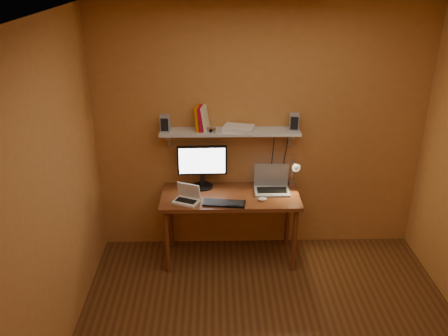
{
  "coord_description": "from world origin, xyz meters",
  "views": [
    {
      "loc": [
        -0.47,
        -3.0,
        2.95
      ],
      "look_at": [
        -0.38,
        1.18,
        1.1
      ],
      "focal_mm": 38.0,
      "sensor_mm": 36.0,
      "label": 1
    }
  ],
  "objects_px": {
    "laptop": "(272,184)",
    "shelf_camera": "(211,130)",
    "desk": "(230,202)",
    "monitor": "(202,164)",
    "mouse": "(263,199)",
    "wall_shelf": "(230,132)",
    "desk_lamp": "(294,171)",
    "speaker_right": "(294,122)",
    "speaker_left": "(165,123)",
    "keyboard": "(224,203)",
    "router": "(238,128)",
    "netbook": "(187,197)"
  },
  "relations": [
    {
      "from": "shelf_camera",
      "to": "laptop",
      "type": "bearing_deg",
      "value": -1.57
    },
    {
      "from": "keyboard",
      "to": "router",
      "type": "relative_size",
      "value": 1.41
    },
    {
      "from": "mouse",
      "to": "router",
      "type": "relative_size",
      "value": 0.3
    },
    {
      "from": "desk",
      "to": "monitor",
      "type": "bearing_deg",
      "value": 146.12
    },
    {
      "from": "mouse",
      "to": "speaker_right",
      "type": "relative_size",
      "value": 0.52
    },
    {
      "from": "keyboard",
      "to": "speaker_left",
      "type": "height_order",
      "value": "speaker_left"
    },
    {
      "from": "desk",
      "to": "laptop",
      "type": "relative_size",
      "value": 3.93
    },
    {
      "from": "laptop",
      "to": "speaker_right",
      "type": "distance_m",
      "value": 0.68
    },
    {
      "from": "netbook",
      "to": "router",
      "type": "distance_m",
      "value": 0.84
    },
    {
      "from": "mouse",
      "to": "desk_lamp",
      "type": "distance_m",
      "value": 0.47
    },
    {
      "from": "speaker_left",
      "to": "router",
      "type": "bearing_deg",
      "value": 4.11
    },
    {
      "from": "keyboard",
      "to": "router",
      "type": "bearing_deg",
      "value": 76.25
    },
    {
      "from": "speaker_left",
      "to": "shelf_camera",
      "type": "xyz_separation_m",
      "value": [
        0.45,
        -0.06,
        -0.06
      ]
    },
    {
      "from": "desk_lamp",
      "to": "speaker_right",
      "type": "bearing_deg",
      "value": 105.44
    },
    {
      "from": "desk_lamp",
      "to": "mouse",
      "type": "bearing_deg",
      "value": -143.63
    },
    {
      "from": "wall_shelf",
      "to": "mouse",
      "type": "distance_m",
      "value": 0.74
    },
    {
      "from": "shelf_camera",
      "to": "netbook",
      "type": "bearing_deg",
      "value": -133.91
    },
    {
      "from": "shelf_camera",
      "to": "router",
      "type": "bearing_deg",
      "value": 11.81
    },
    {
      "from": "mouse",
      "to": "desk_lamp",
      "type": "height_order",
      "value": "desk_lamp"
    },
    {
      "from": "shelf_camera",
      "to": "speaker_left",
      "type": "bearing_deg",
      "value": 172.83
    },
    {
      "from": "mouse",
      "to": "router",
      "type": "xyz_separation_m",
      "value": [
        -0.23,
        0.31,
        0.63
      ]
    },
    {
      "from": "laptop",
      "to": "shelf_camera",
      "type": "xyz_separation_m",
      "value": [
        -0.62,
        0.02,
        0.58
      ]
    },
    {
      "from": "desk_lamp",
      "to": "speaker_left",
      "type": "bearing_deg",
      "value": 177.47
    },
    {
      "from": "laptop",
      "to": "wall_shelf",
      "type": "bearing_deg",
      "value": 169.36
    },
    {
      "from": "desk_lamp",
      "to": "shelf_camera",
      "type": "height_order",
      "value": "shelf_camera"
    },
    {
      "from": "wall_shelf",
      "to": "desk",
      "type": "bearing_deg",
      "value": -90.0
    },
    {
      "from": "laptop",
      "to": "keyboard",
      "type": "bearing_deg",
      "value": -147.9
    },
    {
      "from": "monitor",
      "to": "keyboard",
      "type": "bearing_deg",
      "value": -61.95
    },
    {
      "from": "laptop",
      "to": "speaker_left",
      "type": "distance_m",
      "value": 1.25
    },
    {
      "from": "laptop",
      "to": "shelf_camera",
      "type": "distance_m",
      "value": 0.85
    },
    {
      "from": "wall_shelf",
      "to": "laptop",
      "type": "height_order",
      "value": "wall_shelf"
    },
    {
      "from": "mouse",
      "to": "speaker_left",
      "type": "relative_size",
      "value": 0.53
    },
    {
      "from": "laptop",
      "to": "speaker_right",
      "type": "bearing_deg",
      "value": 23.44
    },
    {
      "from": "wall_shelf",
      "to": "desk_lamp",
      "type": "relative_size",
      "value": 3.73
    },
    {
      "from": "desk",
      "to": "shelf_camera",
      "type": "height_order",
      "value": "shelf_camera"
    },
    {
      "from": "mouse",
      "to": "shelf_camera",
      "type": "xyz_separation_m",
      "value": [
        -0.5,
        0.25,
        0.64
      ]
    },
    {
      "from": "laptop",
      "to": "speaker_right",
      "type": "height_order",
      "value": "speaker_right"
    },
    {
      "from": "monitor",
      "to": "desk",
      "type": "bearing_deg",
      "value": -34.95
    },
    {
      "from": "wall_shelf",
      "to": "laptop",
      "type": "bearing_deg",
      "value": -11.14
    },
    {
      "from": "netbook",
      "to": "keyboard",
      "type": "xyz_separation_m",
      "value": [
        0.36,
        -0.07,
        -0.04
      ]
    },
    {
      "from": "monitor",
      "to": "desk_lamp",
      "type": "height_order",
      "value": "monitor"
    },
    {
      "from": "wall_shelf",
      "to": "speaker_right",
      "type": "distance_m",
      "value": 0.65
    },
    {
      "from": "desk",
      "to": "monitor",
      "type": "height_order",
      "value": "monitor"
    },
    {
      "from": "desk_lamp",
      "to": "speaker_right",
      "type": "xyz_separation_m",
      "value": [
        -0.02,
        0.07,
        0.5
      ]
    },
    {
      "from": "monitor",
      "to": "shelf_camera",
      "type": "relative_size",
      "value": 5.36
    },
    {
      "from": "speaker_right",
      "to": "keyboard",
      "type": "bearing_deg",
      "value": -142.08
    },
    {
      "from": "laptop",
      "to": "router",
      "type": "height_order",
      "value": "router"
    },
    {
      "from": "mouse",
      "to": "desk_lamp",
      "type": "relative_size",
      "value": 0.23
    },
    {
      "from": "wall_shelf",
      "to": "desk_lamp",
      "type": "height_order",
      "value": "wall_shelf"
    },
    {
      "from": "speaker_left",
      "to": "laptop",
      "type": "bearing_deg",
      "value": 0.19
    }
  ]
}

